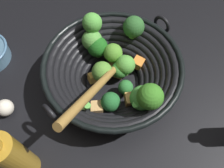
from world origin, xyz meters
TOP-DOWN VIEW (x-y plane):
  - ground_plane at (0.00, 0.00)m, footprint 4.00×4.00m
  - wok at (0.00, 0.00)m, footprint 0.36×0.42m
  - cooking_oil_bottle at (-0.05, -0.30)m, footprint 0.06×0.06m
  - garlic_bulb at (-0.19, -0.22)m, footprint 0.04×0.04m

SIDE VIEW (x-z plane):
  - ground_plane at x=0.00m, z-range 0.00..0.00m
  - garlic_bulb at x=-0.19m, z-range 0.00..0.04m
  - wok at x=0.00m, z-range -0.05..0.19m
  - cooking_oil_bottle at x=-0.05m, z-range -0.02..0.22m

